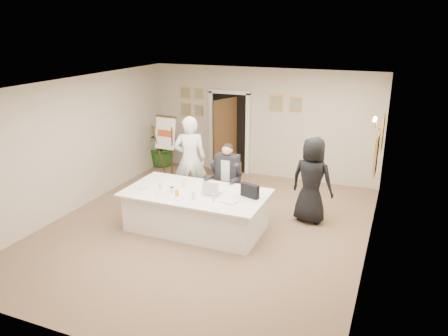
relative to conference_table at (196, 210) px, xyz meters
The scene contains 28 objects.
floor 0.44m from the conference_table, 26.64° to the left, with size 7.00×7.00×0.00m, color brown.
ceiling 2.41m from the conference_table, 26.64° to the left, with size 6.00×7.00×0.02m, color white.
wall_back 3.73m from the conference_table, 87.28° to the left, with size 6.00×0.10×2.80m, color beige.
wall_front 3.56m from the conference_table, 87.14° to the right, with size 6.00×0.10×2.80m, color beige.
wall_left 3.00m from the conference_table, behind, with size 0.10×7.00×2.80m, color beige.
wall_right 3.33m from the conference_table, ahead, with size 0.10×7.00×2.80m, color beige.
doorway 3.54m from the conference_table, 101.81° to the left, with size 1.14×0.86×2.20m.
pictures_back_wall 3.89m from the conference_table, 100.04° to the left, with size 3.40×0.06×0.80m, color #E2A84D, non-canonical shape.
pictures_right_wall 3.65m from the conference_table, 22.26° to the left, with size 0.06×2.20×0.80m, color #E2A84D, non-canonical shape.
wall_sconce 3.74m from the conference_table, 22.72° to the left, with size 0.20×0.30×0.24m, color #B09438, non-canonical shape.
conference_table is the anchor object (origin of this frame).
seated_man 1.13m from the conference_table, 78.83° to the left, with size 0.64×0.69×1.50m, color black, non-canonical shape.
flip_chart 3.08m from the conference_table, 129.41° to the left, with size 0.58×0.38×1.62m.
standing_man 1.58m from the conference_table, 120.79° to the left, with size 0.71×0.47×1.95m, color white.
standing_woman 2.36m from the conference_table, 31.62° to the left, with size 0.86×0.56×1.76m, color black.
potted_palm 4.21m from the conference_table, 128.67° to the left, with size 1.09×0.94×1.21m, color #25521B.
laptop 0.62m from the conference_table, ahead, with size 0.32×0.35×0.28m, color #B7BABC, non-canonical shape.
laptop_bag 1.17m from the conference_table, ahead, with size 0.37×0.10×0.26m, color black.
paper_stack 0.90m from the conference_table, 16.44° to the right, with size 0.29×0.21×0.03m, color white.
plate_left 1.12m from the conference_table, 166.32° to the right, with size 0.22×0.22×0.01m, color white.
plate_mid 0.78m from the conference_table, 146.83° to the right, with size 0.20×0.20×0.01m, color white.
plate_near 0.60m from the conference_table, 106.63° to the right, with size 0.21×0.21×0.01m, color white.
glass_a 0.84m from the conference_table, 166.95° to the right, with size 0.06×0.06×0.14m, color silver.
glass_b 0.57m from the conference_table, 70.88° to the right, with size 0.07×0.07×0.14m, color silver.
glass_c 0.73m from the conference_table, 30.04° to the right, with size 0.06×0.06×0.14m, color silver.
glass_d 0.60m from the conference_table, 152.91° to the left, with size 0.06×0.06×0.14m, color silver.
oj_glass 0.60m from the conference_table, 122.26° to the right, with size 0.07×0.07×0.13m, color orange.
steel_jug 0.63m from the conference_table, 152.72° to the right, with size 0.09×0.09×0.11m, color silver.
Camera 1 is at (3.30, -7.05, 3.83)m, focal length 35.00 mm.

